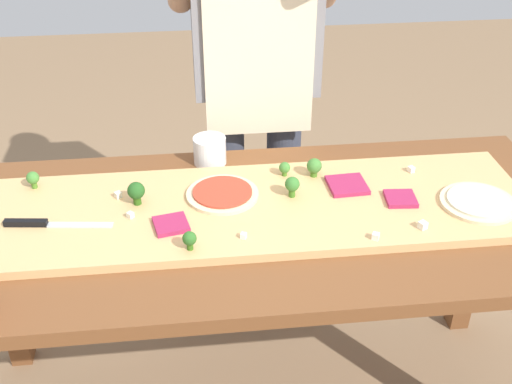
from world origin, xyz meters
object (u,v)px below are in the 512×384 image
at_px(pizza_slice_near_right, 347,185).
at_px(flour_cup, 210,152).
at_px(cheese_crumble_e, 118,195).
at_px(pizza_slice_far_right, 171,224).
at_px(broccoli_floret_back_right, 314,166).
at_px(cheese_crumble_b, 244,236).
at_px(chefs_knife, 43,224).
at_px(pizza_whole_cheese_artichoke, 478,202).
at_px(cheese_crumble_a, 423,225).
at_px(cheese_crumble_c, 130,214).
at_px(broccoli_floret_back_left, 33,178).
at_px(pizza_whole_tomato_red, 222,194).
at_px(pizza_slice_far_left, 401,199).
at_px(cook_center, 256,61).
at_px(broccoli_floret_center_left, 292,185).
at_px(cheese_crumble_f, 376,236).
at_px(cheese_crumble_d, 411,169).
at_px(broccoli_floret_center_right, 285,168).
at_px(broccoli_floret_front_right, 136,191).
at_px(prep_table, 257,248).
at_px(broccoli_floret_back_mid, 190,239).

distance_m(pizza_slice_near_right, flour_cup, 0.43).
distance_m(cheese_crumble_e, flour_cup, 0.33).
distance_m(pizza_slice_far_right, broccoli_floret_back_right, 0.46).
distance_m(broccoli_floret_back_right, cheese_crumble_b, 0.36).
xyz_separation_m(chefs_knife, pizza_whole_cheese_artichoke, (1.14, -0.03, 0.00)).
distance_m(cheese_crumble_a, cheese_crumble_c, 0.75).
height_order(cheese_crumble_b, cheese_crumble_e, cheese_crumble_e).
distance_m(broccoli_floret_back_left, cheese_crumble_e, 0.25).
height_order(cheese_crumble_a, cheese_crumble_e, cheese_crumble_a).
distance_m(pizza_whole_tomato_red, cheese_crumble_a, 0.53).
distance_m(pizza_slice_far_left, pizza_slice_far_right, 0.62).
distance_m(cheese_crumble_b, cook_center, 0.72).
relative_size(broccoli_floret_back_left, cheese_crumble_a, 2.59).
xyz_separation_m(broccoli_floret_back_left, cheese_crumble_c, (0.27, -0.18, -0.02)).
distance_m(broccoli_floret_center_left, cheese_crumble_f, 0.28).
xyz_separation_m(cheese_crumble_d, cheese_crumble_f, (-0.19, -0.31, 0.00)).
distance_m(pizza_slice_far_left, broccoli_floret_center_right, 0.34).
relative_size(broccoli_floret_center_right, cheese_crumble_f, 2.51).
relative_size(pizza_whole_tomato_red, pizza_slice_far_right, 2.37).
xyz_separation_m(broccoli_floret_back_right, cheese_crumble_c, (-0.51, -0.15, -0.02)).
xyz_separation_m(chefs_knife, broccoli_floret_back_left, (-0.05, 0.19, 0.02)).
xyz_separation_m(cheese_crumble_e, cook_center, (0.43, 0.46, 0.19)).
bearing_deg(pizza_slice_far_right, cheese_crumble_f, -12.51).
relative_size(chefs_knife, broccoli_floret_front_right, 4.25).
distance_m(pizza_whole_tomato_red, flour_cup, 0.23).
xyz_separation_m(cheese_crumble_c, cook_center, (0.39, 0.56, 0.19)).
bearing_deg(chefs_knife, cheese_crumble_a, -7.19).
bearing_deg(pizza_slice_far_right, pizza_slice_far_left, 4.80).
distance_m(broccoli_floret_center_left, cheese_crumble_d, 0.38).
distance_m(chefs_knife, pizza_slice_far_right, 0.33).
relative_size(broccoli_floret_back_right, cheese_crumble_f, 3.31).
bearing_deg(broccoli_floret_center_right, pizza_slice_far_left, -29.79).
bearing_deg(prep_table, broccoli_floret_front_right, 168.54).
xyz_separation_m(pizza_slice_far_right, flour_cup, (0.12, 0.36, 0.01)).
xyz_separation_m(pizza_slice_far_right, broccoli_floret_center_left, (0.33, 0.11, 0.03)).
distance_m(pizza_slice_far_right, cheese_crumble_a, 0.64).
bearing_deg(broccoli_floret_back_right, broccoli_floret_back_left, 178.13).
bearing_deg(chefs_knife, prep_table, 1.17).
xyz_separation_m(broccoli_floret_center_left, cheese_crumble_c, (-0.43, -0.05, -0.03)).
bearing_deg(broccoli_floret_back_left, chefs_knife, -73.93).
relative_size(cheese_crumble_c, cheese_crumble_f, 0.91).
relative_size(pizza_whole_cheese_artichoke, cheese_crumble_e, 12.02).
bearing_deg(cheese_crumble_e, cheese_crumble_d, 3.08).
distance_m(cheese_crumble_e, cook_center, 0.66).
distance_m(cheese_crumble_a, cook_center, 0.80).
relative_size(prep_table, chefs_knife, 6.29).
bearing_deg(pizza_slice_far_right, pizza_whole_cheese_artichoke, 0.65).
xyz_separation_m(pizza_slice_far_right, broccoli_floret_center_right, (0.32, 0.22, 0.02)).
height_order(prep_table, pizza_slice_near_right, pizza_slice_near_right).
bearing_deg(broccoli_floret_back_mid, cheese_crumble_e, 126.71).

